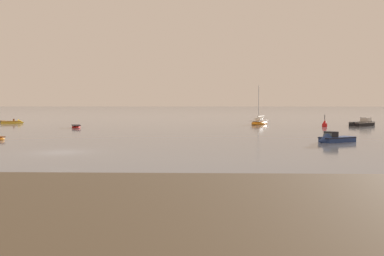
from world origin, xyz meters
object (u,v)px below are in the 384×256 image
object	(u,v)px
motorboat_moored_0	(14,123)
channel_buoy	(325,124)
motorboat_moored_1	(332,140)
rowboat_moored_1	(76,127)
sailboat_moored_0	(259,123)
motorboat_moored_2	(365,124)

from	to	relation	value
motorboat_moored_0	channel_buoy	distance (m)	61.05
motorboat_moored_1	rowboat_moored_1	bearing A→B (deg)	-64.49
rowboat_moored_1	channel_buoy	xyz separation A→B (m)	(43.40, 4.47, 0.28)
motorboat_moored_0	sailboat_moored_0	size ratio (longest dim) A/B	0.58
motorboat_moored_0	sailboat_moored_0	world-z (taller)	sailboat_moored_0
motorboat_moored_1	motorboat_moored_2	distance (m)	37.20
sailboat_moored_0	motorboat_moored_2	bearing A→B (deg)	102.96
rowboat_moored_1	motorboat_moored_0	bearing A→B (deg)	31.53
motorboat_moored_2	motorboat_moored_0	bearing A→B (deg)	137.29
motorboat_moored_0	motorboat_moored_1	size ratio (longest dim) A/B	0.95
motorboat_moored_1	motorboat_moored_2	xyz separation A→B (m)	(15.96, 33.61, 0.08)
motorboat_moored_1	channel_buoy	world-z (taller)	channel_buoy
motorboat_moored_0	motorboat_moored_1	world-z (taller)	motorboat_moored_1
motorboat_moored_2	channel_buoy	bearing A→B (deg)	165.09
motorboat_moored_1	rowboat_moored_1	size ratio (longest dim) A/B	1.11
motorboat_moored_0	sailboat_moored_0	xyz separation A→B (m)	(49.73, -1.60, 0.14)
sailboat_moored_0	motorboat_moored_2	xyz separation A→B (m)	(19.01, -4.22, -0.00)
rowboat_moored_1	motorboat_moored_2	bearing A→B (deg)	-100.35
sailboat_moored_0	motorboat_moored_2	size ratio (longest dim) A/B	1.33
motorboat_moored_0	motorboat_moored_2	xyz separation A→B (m)	(68.74, -5.82, 0.14)
motorboat_moored_0	rowboat_moored_1	distance (m)	21.88
motorboat_moored_1	sailboat_moored_0	bearing A→B (deg)	-114.37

